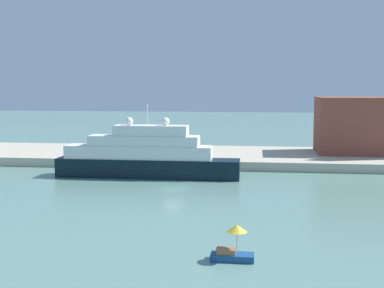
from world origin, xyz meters
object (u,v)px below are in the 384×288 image
harbor_building (364,125)px  parked_car (89,152)px  mooring_bollard (201,159)px  person_figure (113,149)px  small_motorboat (233,247)px  large_yacht (145,157)px

harbor_building → parked_car: (-49.87, -9.01, -4.57)m
parked_car → mooring_bollard: parked_car is taller
person_figure → harbor_building: bearing=7.2°
small_motorboat → harbor_building: (21.57, 57.66, 5.66)m
harbor_building → person_figure: size_ratio=9.72×
large_yacht → small_motorboat: 39.52m
harbor_building → parked_car: size_ratio=4.25×
small_motorboat → harbor_building: harbor_building is taller
large_yacht → small_motorboat: bearing=-67.3°
large_yacht → mooring_bollard: 11.42m
mooring_bollard → large_yacht: bearing=-133.9°
harbor_building → mooring_bollard: bearing=-155.7°
mooring_bollard → small_motorboat: bearing=-80.6°
small_motorboat → person_figure: bearing=115.6°
small_motorboat → mooring_bollard: (-7.35, 44.58, 0.75)m
large_yacht → person_figure: 18.12m
large_yacht → parked_car: (-13.08, 12.24, -1.02)m
small_motorboat → person_figure: size_ratio=2.02×
small_motorboat → large_yacht: bearing=112.7°
large_yacht → harbor_building: (36.79, 21.25, 3.55)m
large_yacht → mooring_bollard: large_yacht is taller
harbor_building → mooring_bollard: harbor_building is taller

